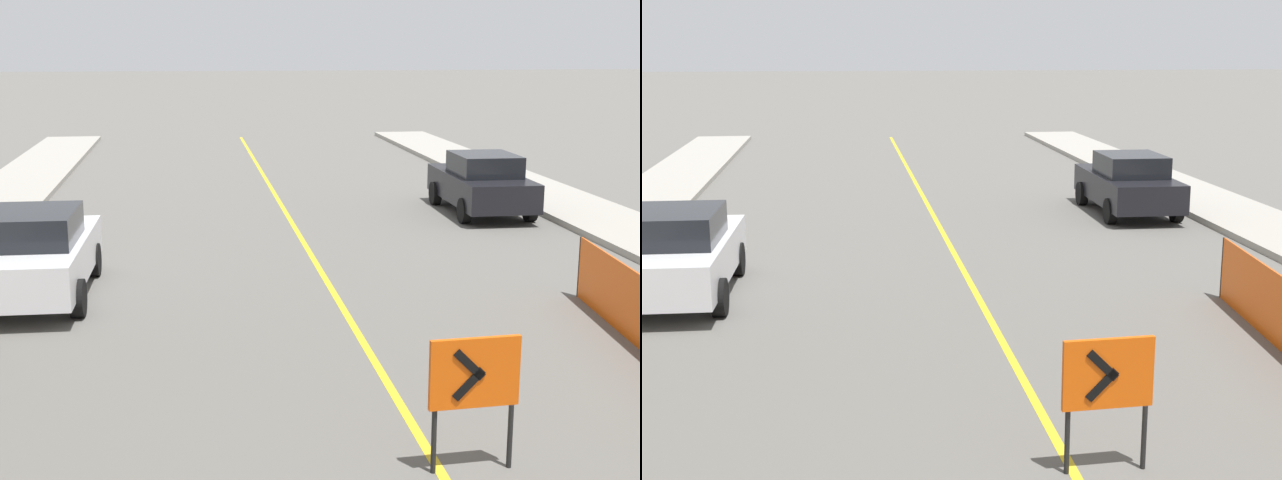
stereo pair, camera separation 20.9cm
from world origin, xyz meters
TOP-DOWN VIEW (x-y plane):
  - lane_stripe at (0.00, 23.98)m, footprint 0.12×47.96m
  - arrow_barricade_primary at (0.33, 13.80)m, footprint 0.98×0.12m
  - parked_car_curb_near at (-5.23, 21.21)m, footprint 1.94×4.34m
  - parked_car_curb_mid at (5.10, 27.76)m, footprint 1.94×4.33m

SIDE VIEW (x-z plane):
  - lane_stripe at x=0.00m, z-range 0.00..0.01m
  - parked_car_curb_near at x=-5.23m, z-range 0.00..1.59m
  - parked_car_curb_mid at x=5.10m, z-range 0.00..1.59m
  - arrow_barricade_primary at x=0.33m, z-range 0.29..1.75m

